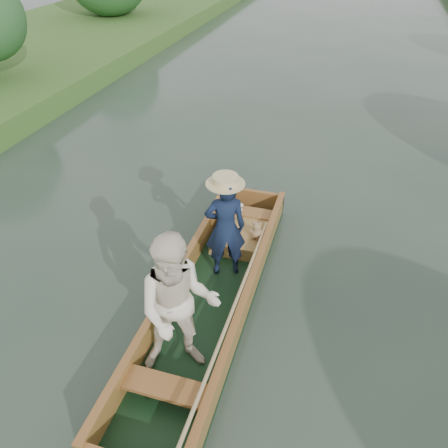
# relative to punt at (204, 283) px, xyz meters

# --- Properties ---
(ground) EXTENTS (120.00, 120.00, 0.00)m
(ground) POSITION_rel_punt_xyz_m (-0.01, 0.33, -0.67)
(ground) COLOR #283D30
(ground) RESTS_ON ground
(trees_far) EXTENTS (22.95, 16.39, 4.49)m
(trees_far) POSITION_rel_punt_xyz_m (0.53, 9.40, 1.75)
(trees_far) COLOR #47331E
(trees_far) RESTS_ON ground
(punt) EXTENTS (1.12, 5.00, 1.95)m
(punt) POSITION_rel_punt_xyz_m (0.00, 0.00, 0.00)
(punt) COLOR black
(punt) RESTS_ON ground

